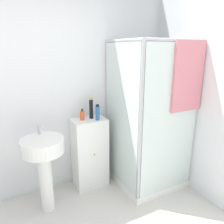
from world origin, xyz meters
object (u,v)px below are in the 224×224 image
(shampoo_bottle_tall_black, at_px, (91,108))
(shampoo_bottle_blue, at_px, (98,113))
(soap_dispenser, at_px, (82,115))
(sink, at_px, (44,158))

(shampoo_bottle_tall_black, xyz_separation_m, shampoo_bottle_blue, (0.05, -0.10, -0.04))
(soap_dispenser, distance_m, shampoo_bottle_tall_black, 0.14)
(shampoo_bottle_blue, bearing_deg, sink, -166.63)
(sink, bearing_deg, shampoo_bottle_blue, 13.37)
(shampoo_bottle_tall_black, height_order, shampoo_bottle_blue, shampoo_bottle_tall_black)
(soap_dispenser, xyz_separation_m, shampoo_bottle_tall_black, (0.12, 0.01, 0.07))
(shampoo_bottle_blue, bearing_deg, soap_dispenser, 153.05)
(sink, xyz_separation_m, shampoo_bottle_blue, (0.70, 0.17, 0.36))
(sink, relative_size, shampoo_bottle_tall_black, 3.77)
(soap_dispenser, bearing_deg, shampoo_bottle_tall_black, 4.18)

